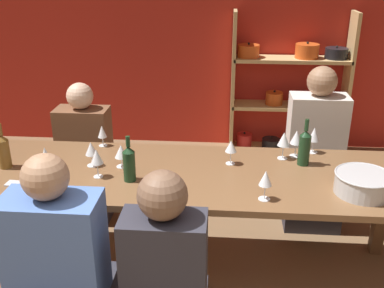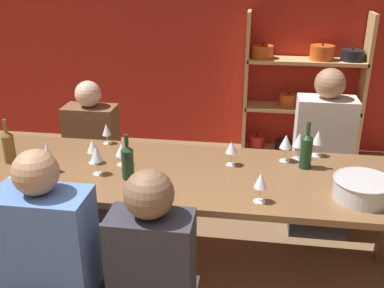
% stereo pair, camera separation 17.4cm
% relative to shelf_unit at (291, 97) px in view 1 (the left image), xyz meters
% --- Properties ---
extents(wall_back_red, '(8.80, 0.06, 2.70)m').
position_rel_shelf_unit_xyz_m(wall_back_red, '(-1.01, 0.20, 0.72)').
color(wall_back_red, red).
rests_on(wall_back_red, ground_plane).
extents(shelf_unit, '(1.22, 0.30, 1.51)m').
position_rel_shelf_unit_xyz_m(shelf_unit, '(0.00, 0.00, 0.00)').
color(shelf_unit, tan).
rests_on(shelf_unit, ground_plane).
extents(dining_table, '(2.81, 0.87, 0.77)m').
position_rel_shelf_unit_xyz_m(dining_table, '(-0.90, -2.19, 0.06)').
color(dining_table, brown).
rests_on(dining_table, ground_plane).
extents(mixing_bowl, '(0.32, 0.32, 0.12)m').
position_rel_shelf_unit_xyz_m(mixing_bowl, '(0.09, -2.37, 0.21)').
color(mixing_bowl, '#B7BABC').
rests_on(mixing_bowl, dining_table).
extents(wine_bottle_green, '(0.07, 0.07, 0.31)m').
position_rel_shelf_unit_xyz_m(wine_bottle_green, '(-0.19, -2.01, 0.26)').
color(wine_bottle_green, '#19381E').
rests_on(wine_bottle_green, dining_table).
extents(wine_bottle_dark, '(0.07, 0.07, 0.28)m').
position_rel_shelf_unit_xyz_m(wine_bottle_dark, '(-1.25, -2.32, 0.26)').
color(wine_bottle_dark, '#19381E').
rests_on(wine_bottle_dark, dining_table).
extents(wine_bottle_amber, '(0.08, 0.08, 0.29)m').
position_rel_shelf_unit_xyz_m(wine_bottle_amber, '(-2.07, -2.21, 0.26)').
color(wine_bottle_amber, brown).
rests_on(wine_bottle_amber, dining_table).
extents(wine_glass_empty_a, '(0.08, 0.08, 0.18)m').
position_rel_shelf_unit_xyz_m(wine_glass_empty_a, '(-1.45, -2.30, 0.27)').
color(wine_glass_empty_a, white).
rests_on(wine_glass_empty_a, dining_table).
extents(wine_glass_white_a, '(0.08, 0.08, 0.19)m').
position_rel_shelf_unit_xyz_m(wine_glass_white_a, '(-0.22, -1.89, 0.27)').
color(wine_glass_white_a, white).
rests_on(wine_glass_white_a, dining_table).
extents(wine_glass_empty_b, '(0.07, 0.07, 0.16)m').
position_rel_shelf_unit_xyz_m(wine_glass_empty_b, '(-0.65, -2.04, 0.26)').
color(wine_glass_empty_b, white).
rests_on(wine_glass_empty_b, dining_table).
extents(wine_glass_white_b, '(0.08, 0.08, 0.18)m').
position_rel_shelf_unit_xyz_m(wine_glass_white_b, '(-0.09, -1.82, 0.27)').
color(wine_glass_white_b, white).
rests_on(wine_glass_white_b, dining_table).
extents(wine_glass_white_c, '(0.07, 0.07, 0.19)m').
position_rel_shelf_unit_xyz_m(wine_glass_white_c, '(-1.76, -2.31, 0.28)').
color(wine_glass_white_c, white).
rests_on(wine_glass_white_c, dining_table).
extents(wine_glass_empty_c, '(0.06, 0.06, 0.15)m').
position_rel_shelf_unit_xyz_m(wine_glass_empty_c, '(-1.55, -1.82, 0.25)').
color(wine_glass_empty_c, white).
rests_on(wine_glass_empty_c, dining_table).
extents(wine_glass_white_d, '(0.08, 0.08, 0.18)m').
position_rel_shelf_unit_xyz_m(wine_glass_white_d, '(-0.31, -1.93, 0.27)').
color(wine_glass_white_d, white).
rests_on(wine_glass_white_d, dining_table).
extents(wine_glass_empty_d, '(0.08, 0.08, 0.15)m').
position_rel_shelf_unit_xyz_m(wine_glass_empty_d, '(-1.34, -2.14, 0.25)').
color(wine_glass_empty_d, white).
rests_on(wine_glass_empty_d, dining_table).
extents(wine_glass_red_a, '(0.08, 0.08, 0.16)m').
position_rel_shelf_unit_xyz_m(wine_glass_red_a, '(-1.53, -2.14, 0.26)').
color(wine_glass_red_a, white).
rests_on(wine_glass_red_a, dining_table).
extents(wine_glass_red_b, '(0.07, 0.07, 0.17)m').
position_rel_shelf_unit_xyz_m(wine_glass_red_b, '(-0.47, -2.49, 0.27)').
color(wine_glass_red_b, white).
rests_on(wine_glass_red_b, dining_table).
extents(cell_phone, '(0.15, 0.08, 0.01)m').
position_rel_shelf_unit_xyz_m(cell_phone, '(-1.89, -2.43, 0.15)').
color(cell_phone, silver).
rests_on(cell_phone, dining_table).
extents(person_far_a, '(0.43, 0.54, 1.27)m').
position_rel_shelf_unit_xyz_m(person_far_a, '(0.01, -1.38, -0.16)').
color(person_far_a, '#2D2D38').
rests_on(person_far_a, ground_plane).
extents(person_far_b, '(0.42, 0.52, 1.11)m').
position_rel_shelf_unit_xyz_m(person_far_b, '(-1.82, -1.42, -0.22)').
color(person_far_b, '#2D2D38').
rests_on(person_far_b, ground_plane).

